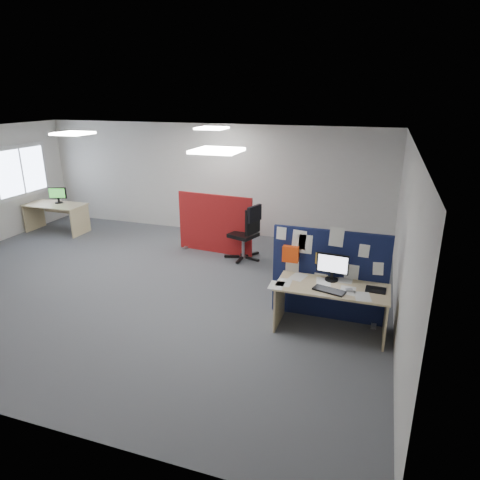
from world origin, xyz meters
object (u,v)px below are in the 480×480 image
(office_chair, at_px, (248,229))
(monitor_main, at_px, (332,266))
(main_desk, at_px, (332,296))
(second_desk, at_px, (57,211))
(monitor_second, at_px, (58,195))
(navy_divider, at_px, (327,275))
(red_divider, at_px, (215,224))

(office_chair, bearing_deg, monitor_main, -28.52)
(main_desk, xyz_separation_m, monitor_main, (-0.04, 0.18, 0.41))
(second_desk, xyz_separation_m, office_chair, (5.22, -0.34, 0.13))
(monitor_second, bearing_deg, monitor_main, -38.17)
(navy_divider, relative_size, red_divider, 1.00)
(office_chair, bearing_deg, navy_divider, -27.35)
(monitor_main, distance_m, second_desk, 7.65)
(monitor_main, height_order, red_divider, red_divider)
(main_desk, height_order, monitor_second, monitor_second)
(main_desk, relative_size, red_divider, 0.92)
(navy_divider, bearing_deg, office_chair, 133.92)
(navy_divider, distance_m, monitor_main, 0.30)
(second_desk, relative_size, monitor_second, 3.51)
(main_desk, bearing_deg, monitor_second, 158.98)
(main_desk, relative_size, monitor_second, 3.77)
(main_desk, bearing_deg, red_divider, 138.36)
(red_divider, bearing_deg, monitor_second, -178.15)
(main_desk, bearing_deg, navy_divider, 109.34)
(monitor_main, distance_m, red_divider, 3.71)
(monitor_main, relative_size, office_chair, 0.40)
(second_desk, bearing_deg, red_divider, -1.76)
(monitor_main, xyz_separation_m, second_desk, (-7.22, 2.51, -0.41))
(navy_divider, bearing_deg, monitor_second, 161.17)
(monitor_main, bearing_deg, red_divider, 144.57)
(navy_divider, distance_m, red_divider, 3.52)
(second_desk, bearing_deg, monitor_main, -19.15)
(red_divider, height_order, office_chair, red_divider)
(main_desk, bearing_deg, monitor_main, 102.72)
(navy_divider, height_order, office_chair, navy_divider)
(red_divider, relative_size, monitor_second, 4.11)
(monitor_main, bearing_deg, office_chair, 137.27)
(navy_divider, height_order, second_desk, navy_divider)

